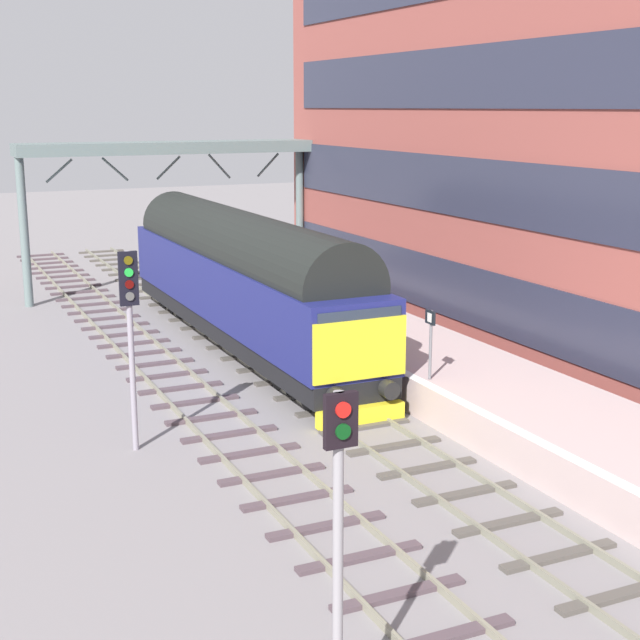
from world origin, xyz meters
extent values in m
plane|color=gray|center=(0.00, 0.00, 0.00)|extent=(140.00, 140.00, 0.00)
cube|color=gray|center=(-0.72, 0.00, 0.07)|extent=(0.07, 60.00, 0.15)
cube|color=gray|center=(0.72, 0.00, 0.07)|extent=(0.07, 60.00, 0.15)
cube|color=#4E4943|center=(0.00, -12.31, 0.04)|extent=(2.50, 0.26, 0.09)
cube|color=#4E4943|center=(0.00, -10.77, 0.04)|extent=(2.50, 0.26, 0.09)
cube|color=#4E4943|center=(0.00, -9.23, 0.04)|extent=(2.50, 0.26, 0.09)
cube|color=#4E4943|center=(0.00, -7.69, 0.04)|extent=(2.50, 0.26, 0.09)
cube|color=#4E4943|center=(0.00, -6.15, 0.04)|extent=(2.50, 0.26, 0.09)
cube|color=#4E4943|center=(0.00, -4.62, 0.04)|extent=(2.50, 0.26, 0.09)
cube|color=#4E4943|center=(0.00, -3.08, 0.04)|extent=(2.50, 0.26, 0.09)
cube|color=#4E4943|center=(0.00, -1.54, 0.04)|extent=(2.50, 0.26, 0.09)
cube|color=#4E4943|center=(0.00, 0.00, 0.04)|extent=(2.50, 0.26, 0.09)
cube|color=#4E4943|center=(0.00, 1.54, 0.04)|extent=(2.50, 0.26, 0.09)
cube|color=#4E4943|center=(0.00, 3.08, 0.04)|extent=(2.50, 0.26, 0.09)
cube|color=#4E4943|center=(0.00, 4.62, 0.04)|extent=(2.50, 0.26, 0.09)
cube|color=#4E4943|center=(0.00, 6.15, 0.04)|extent=(2.50, 0.26, 0.09)
cube|color=#4E4943|center=(0.00, 7.69, 0.04)|extent=(2.50, 0.26, 0.09)
cube|color=#4E4943|center=(0.00, 9.23, 0.04)|extent=(2.50, 0.26, 0.09)
cube|color=#4E4943|center=(0.00, 10.77, 0.04)|extent=(2.50, 0.26, 0.09)
cube|color=#4E4943|center=(0.00, 12.31, 0.04)|extent=(2.50, 0.26, 0.09)
cube|color=#4E4943|center=(0.00, 13.85, 0.04)|extent=(2.50, 0.26, 0.09)
cube|color=#4E4943|center=(0.00, 15.38, 0.04)|extent=(2.50, 0.26, 0.09)
cube|color=#4E4943|center=(0.00, 16.92, 0.04)|extent=(2.50, 0.26, 0.09)
cube|color=#4E4943|center=(0.00, 18.46, 0.04)|extent=(2.50, 0.26, 0.09)
cube|color=#4E4943|center=(0.00, 20.00, 0.04)|extent=(2.50, 0.26, 0.09)
cube|color=#4E4943|center=(0.00, 21.54, 0.04)|extent=(2.50, 0.26, 0.09)
cube|color=#4E4943|center=(0.00, 23.08, 0.04)|extent=(2.50, 0.26, 0.09)
cube|color=#4E4943|center=(0.00, 24.62, 0.04)|extent=(2.50, 0.26, 0.09)
cube|color=#4E4943|center=(0.00, 26.15, 0.04)|extent=(2.50, 0.26, 0.09)
cube|color=#4E4943|center=(0.00, 27.69, 0.04)|extent=(2.50, 0.26, 0.09)
cube|color=#4E4943|center=(0.00, 29.23, 0.04)|extent=(2.50, 0.26, 0.09)
cube|color=gray|center=(-4.06, 0.00, 0.07)|extent=(0.07, 60.00, 0.15)
cube|color=gray|center=(-2.63, 0.00, 0.07)|extent=(0.07, 60.00, 0.15)
cube|color=#4D3E44|center=(-3.35, -12.14, 0.04)|extent=(2.50, 0.26, 0.09)
cube|color=#4D3E44|center=(-3.35, -10.71, 0.04)|extent=(2.50, 0.26, 0.09)
cube|color=#4D3E44|center=(-3.35, -9.29, 0.04)|extent=(2.50, 0.26, 0.09)
cube|color=#4D3E44|center=(-3.35, -7.86, 0.04)|extent=(2.50, 0.26, 0.09)
cube|color=#4D3E44|center=(-3.35, -6.43, 0.04)|extent=(2.50, 0.26, 0.09)
cube|color=#4D3E44|center=(-3.35, -5.00, 0.04)|extent=(2.50, 0.26, 0.09)
cube|color=#4D3E44|center=(-3.35, -3.57, 0.04)|extent=(2.50, 0.26, 0.09)
cube|color=#4D3E44|center=(-3.35, -2.14, 0.04)|extent=(2.50, 0.26, 0.09)
cube|color=#4D3E44|center=(-3.35, -0.71, 0.04)|extent=(2.50, 0.26, 0.09)
cube|color=#4D3E44|center=(-3.35, 0.71, 0.04)|extent=(2.50, 0.26, 0.09)
cube|color=#4D3E44|center=(-3.35, 2.14, 0.04)|extent=(2.50, 0.26, 0.09)
cube|color=#4D3E44|center=(-3.35, 3.57, 0.04)|extent=(2.50, 0.26, 0.09)
cube|color=#4D3E44|center=(-3.35, 5.00, 0.04)|extent=(2.50, 0.26, 0.09)
cube|color=#4D3E44|center=(-3.35, 6.43, 0.04)|extent=(2.50, 0.26, 0.09)
cube|color=#4D3E44|center=(-3.35, 7.86, 0.04)|extent=(2.50, 0.26, 0.09)
cube|color=#4D3E44|center=(-3.35, 9.29, 0.04)|extent=(2.50, 0.26, 0.09)
cube|color=#4D3E44|center=(-3.35, 10.71, 0.04)|extent=(2.50, 0.26, 0.09)
cube|color=#4D3E44|center=(-3.35, 12.14, 0.04)|extent=(2.50, 0.26, 0.09)
cube|color=#4D3E44|center=(-3.35, 13.57, 0.04)|extent=(2.50, 0.26, 0.09)
cube|color=#4D3E44|center=(-3.35, 15.00, 0.04)|extent=(2.50, 0.26, 0.09)
cube|color=#4D3E44|center=(-3.35, 16.43, 0.04)|extent=(2.50, 0.26, 0.09)
cube|color=#4D3E44|center=(-3.35, 17.86, 0.04)|extent=(2.50, 0.26, 0.09)
cube|color=#4D3E44|center=(-3.35, 19.29, 0.04)|extent=(2.50, 0.26, 0.09)
cube|color=#4D3E44|center=(-3.35, 20.71, 0.04)|extent=(2.50, 0.26, 0.09)
cube|color=#4D3E44|center=(-3.35, 22.14, 0.04)|extent=(2.50, 0.26, 0.09)
cube|color=#4D3E44|center=(-3.35, 23.57, 0.04)|extent=(2.50, 0.26, 0.09)
cube|color=#4D3E44|center=(-3.35, 25.00, 0.04)|extent=(2.50, 0.26, 0.09)
cube|color=#4D3E44|center=(-3.35, 26.43, 0.04)|extent=(2.50, 0.26, 0.09)
cube|color=#4D3E44|center=(-3.35, 27.86, 0.04)|extent=(2.50, 0.26, 0.09)
cube|color=#4D3E44|center=(-3.35, 29.29, 0.04)|extent=(2.50, 0.26, 0.09)
cube|color=#BBA4A1|center=(3.60, 0.00, 0.50)|extent=(4.00, 44.00, 1.00)
cube|color=white|center=(1.75, 0.00, 1.00)|extent=(0.30, 44.00, 0.01)
cube|color=brown|center=(9.58, 0.99, 8.82)|extent=(5.74, 32.07, 17.64)
cube|color=#2B2D40|center=(6.68, 0.99, 1.94)|extent=(0.06, 29.50, 1.98)
cube|color=#2B2D40|center=(6.68, 0.99, 5.47)|extent=(0.06, 29.50, 1.98)
cube|color=#2B2D40|center=(6.68, 0.99, 9.00)|extent=(0.06, 29.50, 1.98)
cube|color=black|center=(0.00, 6.03, 0.82)|extent=(2.56, 17.53, 0.60)
cube|color=navy|center=(0.00, 6.03, 2.17)|extent=(2.70, 17.53, 2.10)
cylinder|color=black|center=(0.00, 6.03, 3.40)|extent=(2.56, 16.12, 2.57)
cube|color=yellow|center=(0.00, -2.78, 2.02)|extent=(2.65, 0.08, 1.58)
cube|color=#232D3D|center=(0.00, -2.76, 2.75)|extent=(2.38, 0.04, 0.64)
cube|color=#232D3D|center=(1.37, 6.03, 2.47)|extent=(0.04, 12.27, 0.44)
cylinder|color=black|center=(-0.75, -2.99, 0.92)|extent=(0.48, 0.35, 0.48)
cylinder|color=black|center=(0.75, -2.99, 0.92)|extent=(0.48, 0.35, 0.48)
cube|color=yellow|center=(0.00, -2.84, 0.29)|extent=(2.43, 0.36, 0.47)
cylinder|color=black|center=(0.00, -1.21, 0.52)|extent=(1.64, 1.04, 1.04)
cylinder|color=black|center=(0.00, -0.11, 0.52)|extent=(1.64, 1.04, 1.04)
cylinder|color=black|center=(0.00, 0.99, 0.52)|extent=(1.64, 1.04, 1.04)
cylinder|color=black|center=(0.00, 11.06, 0.52)|extent=(1.64, 1.04, 1.04)
cylinder|color=black|center=(0.00, 12.16, 0.52)|extent=(1.64, 1.04, 1.04)
cylinder|color=black|center=(0.00, 13.26, 0.52)|extent=(1.64, 1.04, 1.04)
cylinder|color=gray|center=(-5.71, -13.20, 2.33)|extent=(0.14, 0.14, 4.66)
cube|color=black|center=(-5.71, -13.26, 4.30)|extent=(0.44, 0.10, 0.71)
cylinder|color=red|center=(-5.71, -13.32, 4.46)|extent=(0.20, 0.06, 0.20)
cylinder|color=#0A3E13|center=(-5.71, -13.32, 4.18)|extent=(0.20, 0.06, 0.20)
cylinder|color=gray|center=(-5.71, -2.08, 2.42)|extent=(0.14, 0.14, 4.84)
cube|color=black|center=(-5.71, -2.14, 4.21)|extent=(0.44, 0.10, 1.27)
cylinder|color=#53470A|center=(-5.71, -2.20, 4.64)|extent=(0.20, 0.06, 0.20)
cylinder|color=green|center=(-5.71, -2.20, 4.36)|extent=(0.20, 0.06, 0.20)
cylinder|color=#500807|center=(-5.71, -2.20, 4.08)|extent=(0.20, 0.06, 0.20)
cylinder|color=#50504E|center=(-5.71, -2.20, 3.80)|extent=(0.20, 0.06, 0.20)
cylinder|color=slate|center=(2.05, -2.86, 1.94)|extent=(0.08, 0.08, 1.86)
cube|color=black|center=(2.02, -2.86, 2.69)|extent=(0.05, 0.44, 0.36)
cube|color=white|center=(1.99, -2.86, 2.69)|extent=(0.01, 0.20, 0.24)
cylinder|color=#2D2F32|center=(2.45, 6.00, 1.43)|extent=(0.13, 0.13, 0.84)
cylinder|color=#2D2F32|center=(2.43, 6.20, 1.43)|extent=(0.13, 0.13, 0.84)
cylinder|color=tan|center=(2.44, 6.10, 2.13)|extent=(0.37, 0.37, 0.56)
sphere|color=#8D6C50|center=(2.44, 6.10, 2.54)|extent=(0.22, 0.22, 0.22)
cylinder|color=tan|center=(2.46, 5.89, 2.13)|extent=(0.09, 0.09, 0.52)
cylinder|color=tan|center=(2.42, 6.31, 2.13)|extent=(0.09, 0.09, 0.52)
cylinder|color=slate|center=(-5.75, 15.91, 3.06)|extent=(0.36, 0.36, 6.12)
cylinder|color=slate|center=(6.50, 15.91, 3.06)|extent=(0.36, 0.36, 6.12)
cube|color=slate|center=(0.38, 15.91, 6.37)|extent=(12.65, 2.00, 0.50)
cylinder|color=slate|center=(-4.20, 15.91, 5.52)|extent=(1.14, 0.10, 0.97)
cylinder|color=slate|center=(-1.91, 15.91, 5.52)|extent=(1.09, 0.10, 1.03)
cylinder|color=slate|center=(0.38, 15.91, 5.52)|extent=(1.11, 0.10, 1.01)
cylinder|color=slate|center=(2.67, 15.91, 5.52)|extent=(1.02, 0.10, 1.10)
cylinder|color=slate|center=(4.96, 15.91, 5.52)|extent=(1.07, 0.10, 1.05)
camera|label=1|loc=(-10.46, -22.92, 8.07)|focal=51.64mm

